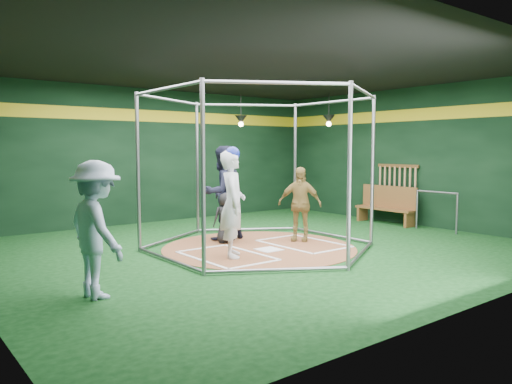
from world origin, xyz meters
TOP-DOWN VIEW (x-y plane):
  - room_shell at (0.00, 0.01)m, footprint 10.10×9.10m
  - clay_disc at (0.00, 0.00)m, footprint 3.80×3.80m
  - home_plate at (0.00, -0.30)m, footprint 0.43×0.43m
  - batter_box_left at (-0.95, -0.25)m, footprint 1.17×1.77m
  - batter_box_right at (0.95, -0.25)m, footprint 1.17×1.77m
  - batting_cage at (-0.00, -0.00)m, footprint 4.05×4.67m
  - bat_rack at (4.93, 0.40)m, footprint 0.07×1.25m
  - pendant_lamp_near at (2.20, 3.60)m, footprint 0.34×0.34m
  - pendant_lamp_far at (4.00, 2.00)m, footprint 0.34×0.34m
  - batter_figure at (-0.89, -0.36)m, footprint 0.76×0.83m
  - visitor_leopard at (1.13, 0.06)m, footprint 0.85×0.96m
  - catcher_figure at (-0.24, 0.79)m, footprint 0.59×0.64m
  - umpire at (-0.07, 1.18)m, footprint 1.03×0.83m
  - bystander_blue at (-3.69, -1.24)m, footprint 0.75×1.21m
  - dugout_bench at (4.63, 0.48)m, footprint 0.39×1.68m
  - steel_railing at (4.55, -0.99)m, footprint 0.05×1.10m

SIDE VIEW (x-z plane):
  - clay_disc at x=0.00m, z-range 0.00..0.01m
  - batter_box_left at x=-0.95m, z-range 0.01..0.02m
  - batter_box_right at x=0.95m, z-range 0.01..0.02m
  - home_plate at x=0.00m, z-range 0.01..0.02m
  - dugout_bench at x=4.63m, z-range 0.01..0.99m
  - catcher_figure at x=-0.24m, z-range 0.01..1.05m
  - steel_railing at x=4.55m, z-range 0.16..1.11m
  - visitor_leopard at x=1.13m, z-range 0.01..1.57m
  - bystander_blue at x=-3.69m, z-range 0.00..1.80m
  - batter_figure at x=-0.89m, z-range 0.00..1.98m
  - umpire at x=-0.07m, z-range 0.01..2.01m
  - bat_rack at x=4.93m, z-range 0.56..1.54m
  - batting_cage at x=0.00m, z-range 0.00..3.00m
  - room_shell at x=0.00m, z-range -0.01..3.52m
  - pendant_lamp_near at x=2.20m, z-range 2.29..3.19m
  - pendant_lamp_far at x=4.00m, z-range 2.29..3.19m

